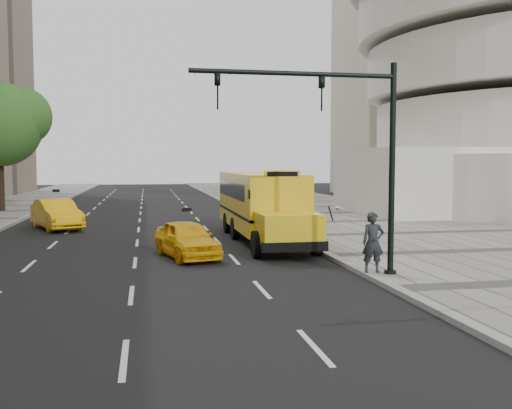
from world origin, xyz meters
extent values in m
plane|color=black|center=(0.00, 0.00, 0.00)|extent=(140.00, 140.00, 0.00)
cube|color=gray|center=(12.00, 0.00, 0.07)|extent=(12.00, 140.00, 0.15)
cube|color=gray|center=(6.00, 0.00, 0.07)|extent=(0.30, 140.00, 0.15)
cube|color=beige|center=(28.00, 34.00, 17.50)|extent=(14.00, 12.00, 35.00)
cube|color=white|center=(17.00, 10.00, 2.20)|extent=(8.00, 10.00, 4.40)
cylinder|color=black|center=(-10.50, 17.13, 2.72)|extent=(0.44, 0.44, 5.45)
sphere|color=#29581D|center=(-9.05, 17.43, 6.73)|extent=(4.07, 4.07, 4.07)
cube|color=yellow|center=(4.50, 0.38, 1.77)|extent=(2.50, 9.00, 2.45)
cube|color=yellow|center=(4.50, -5.12, 1.10)|extent=(2.20, 2.00, 1.10)
cube|color=black|center=(4.50, -6.00, 0.55)|extent=(2.38, 0.25, 0.35)
cube|color=black|center=(4.50, 0.38, 1.25)|extent=(2.52, 9.00, 0.12)
cube|color=black|center=(4.50, -4.06, 2.25)|extent=(2.05, 0.10, 0.90)
cube|color=black|center=(4.50, 0.88, 2.25)|extent=(2.52, 7.50, 0.70)
cube|color=yellow|center=(4.50, -4.07, 3.05)|extent=(1.40, 0.12, 0.28)
ellipsoid|color=silver|center=(6.02, -6.52, 1.90)|extent=(0.32, 0.32, 0.14)
cylinder|color=black|center=(5.78, -6.30, 1.70)|extent=(0.36, 0.47, 0.58)
cylinder|color=black|center=(3.37, -4.82, 0.50)|extent=(0.30, 1.00, 1.00)
cylinder|color=black|center=(5.63, -4.82, 0.50)|extent=(0.30, 1.00, 1.00)
cylinder|color=black|center=(3.37, 0.38, 0.50)|extent=(0.30, 1.00, 1.00)
cylinder|color=black|center=(5.63, 0.38, 0.50)|extent=(0.30, 1.00, 1.00)
cylinder|color=black|center=(3.37, 2.88, 0.50)|extent=(0.30, 1.00, 1.00)
cylinder|color=black|center=(5.63, 2.88, 0.50)|extent=(0.30, 1.00, 1.00)
imported|color=#F4B10C|center=(0.86, -4.24, 0.68)|extent=(2.56, 4.29, 1.37)
imported|color=#F4B10C|center=(-5.22, 6.08, 0.78)|extent=(3.38, 5.02, 1.57)
imported|color=#25272B|center=(6.15, -8.98, 1.07)|extent=(0.72, 0.52, 1.84)
cylinder|color=black|center=(6.60, -9.26, 3.20)|extent=(0.18, 0.18, 6.40)
cylinder|color=black|center=(6.60, -9.26, 0.12)|extent=(0.36, 0.36, 0.25)
cylinder|color=black|center=(3.60, -9.26, 6.00)|extent=(6.00, 0.14, 0.14)
imported|color=black|center=(4.40, -9.26, 5.45)|extent=(0.16, 0.20, 1.00)
imported|color=black|center=(1.40, -9.26, 5.45)|extent=(0.16, 0.20, 1.00)
camera|label=1|loc=(-0.57, -25.12, 3.47)|focal=40.00mm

